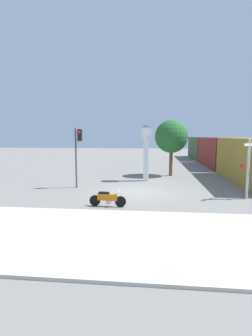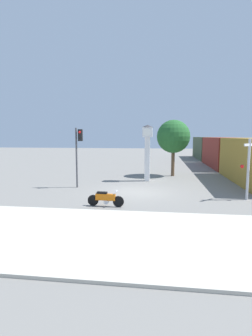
% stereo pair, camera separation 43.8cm
% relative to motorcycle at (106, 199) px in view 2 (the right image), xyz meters
% --- Properties ---
extents(ground_plane, '(120.00, 120.00, 0.00)m').
position_rel_motorcycle_xyz_m(ground_plane, '(1.29, 3.58, -0.40)').
color(ground_plane, slate).
extents(sidewalk_strip, '(36.00, 6.00, 0.10)m').
position_rel_motorcycle_xyz_m(sidewalk_strip, '(1.29, -4.00, -0.35)').
color(sidewalk_strip, '#BCB7A8').
rests_on(sidewalk_strip, ground_plane).
extents(motorcycle, '(1.90, 0.41, 0.84)m').
position_rel_motorcycle_xyz_m(motorcycle, '(0.00, 0.00, 0.00)').
color(motorcycle, black).
rests_on(motorcycle, ground_plane).
extents(clock_tower, '(0.92, 0.92, 4.44)m').
position_rel_motorcycle_xyz_m(clock_tower, '(1.70, 7.91, 2.52)').
color(clock_tower, white).
rests_on(clock_tower, ground_plane).
extents(freight_train, '(2.80, 31.98, 3.40)m').
position_rel_motorcycle_xyz_m(freight_train, '(9.76, 18.96, 1.30)').
color(freight_train, olive).
rests_on(freight_train, ground_plane).
extents(traffic_light, '(0.50, 0.35, 4.12)m').
position_rel_motorcycle_xyz_m(traffic_light, '(-2.86, 4.60, 2.44)').
color(traffic_light, '#47474C').
rests_on(traffic_light, ground_plane).
extents(railroad_crossing_signal, '(0.90, 0.82, 3.44)m').
position_rel_motorcycle_xyz_m(railroad_crossing_signal, '(7.59, 2.42, 1.48)').
color(railroad_crossing_signal, '#B7B7BC').
rests_on(railroad_crossing_signal, ground_plane).
extents(street_tree, '(2.93, 2.93, 4.99)m').
position_rel_motorcycle_xyz_m(street_tree, '(3.84, 10.86, 3.10)').
color(street_tree, brown).
rests_on(street_tree, ground_plane).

